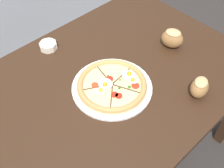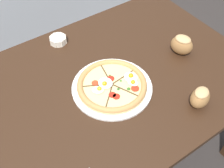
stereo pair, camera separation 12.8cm
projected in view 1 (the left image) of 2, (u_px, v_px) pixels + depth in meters
ground_plane at (102, 161)px, 1.88m from camera, size 12.00×12.00×0.00m
dining_table at (98, 99)px, 1.37m from camera, size 1.55×0.98×0.76m
pizza at (112, 85)px, 1.29m from camera, size 0.37×0.37×0.05m
ramekin_bowl at (48, 46)px, 1.47m from camera, size 0.09×0.09×0.04m
bread_piece_near at (200, 87)px, 1.25m from camera, size 0.12×0.10×0.09m
bread_piece_mid at (172, 38)px, 1.46m from camera, size 0.13×0.14×0.10m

